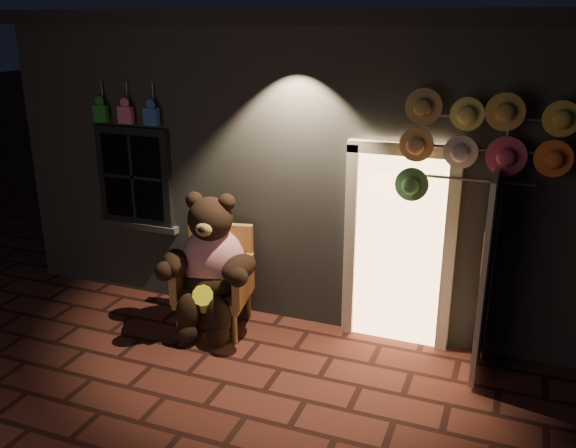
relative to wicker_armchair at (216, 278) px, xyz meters
The scene contains 5 objects.
ground 1.37m from the wicker_armchair, 59.47° to the right, with size 60.00×60.00×0.00m, color #50251E.
shop_building 3.21m from the wicker_armchair, 77.80° to the left, with size 7.30×5.95×3.51m.
wicker_armchair is the anchor object (origin of this frame).
teddy_bear 0.26m from the wicker_armchair, 83.66° to the right, with size 1.14×0.97×1.59m.
hat_rack 3.18m from the wicker_armchair, ahead, with size 1.54×0.22×2.72m.
Camera 1 is at (2.43, -4.56, 3.37)m, focal length 38.00 mm.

